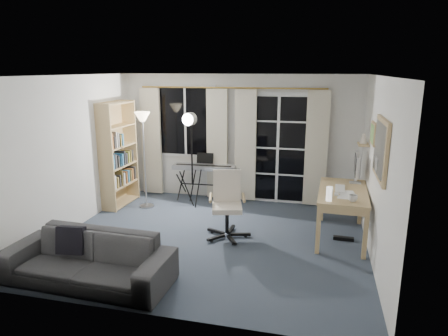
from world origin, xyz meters
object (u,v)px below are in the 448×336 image
(desk, at_px, (343,196))
(monitor, at_px, (356,166))
(keyboard_piano, at_px, (204,168))
(studio_light, at_px, (190,130))
(sofa, at_px, (87,252))
(mug, at_px, (353,197))
(office_chair, at_px, (227,198))
(bookshelf, at_px, (116,157))
(torchiere_lamp, at_px, (143,131))

(desk, bearing_deg, monitor, 68.52)
(keyboard_piano, height_order, desk, keyboard_piano)
(studio_light, bearing_deg, sofa, -84.11)
(studio_light, height_order, mug, studio_light)
(office_chair, xyz_separation_m, desk, (1.70, 0.29, 0.06))
(desk, relative_size, monitor, 2.63)
(bookshelf, height_order, torchiere_lamp, bookshelf)
(monitor, height_order, mug, monitor)
(bookshelf, height_order, sofa, bookshelf)
(studio_light, bearing_deg, torchiere_lamp, -148.98)
(desk, xyz_separation_m, sofa, (-2.98, -2.07, -0.26))
(office_chair, height_order, desk, office_chair)
(torchiere_lamp, distance_m, desk, 3.56)
(monitor, bearing_deg, bookshelf, -180.00)
(bookshelf, relative_size, monitor, 3.59)
(office_chair, relative_size, sofa, 0.50)
(keyboard_piano, bearing_deg, mug, -35.73)
(studio_light, distance_m, monitor, 2.89)
(office_chair, relative_size, monitor, 1.88)
(mug, bearing_deg, studio_light, 154.02)
(bookshelf, relative_size, sofa, 0.95)
(keyboard_piano, distance_m, monitor, 2.81)
(torchiere_lamp, height_order, mug, torchiere_lamp)
(keyboard_piano, bearing_deg, sofa, -101.32)
(keyboard_piano, bearing_deg, desk, -28.11)
(torchiere_lamp, bearing_deg, studio_light, 18.57)
(desk, distance_m, sofa, 3.63)
(sofa, bearing_deg, bookshelf, 113.05)
(monitor, bearing_deg, torchiere_lamp, -179.84)
(bookshelf, distance_m, desk, 4.06)
(bookshelf, bearing_deg, monitor, 0.15)
(torchiere_lamp, distance_m, office_chair, 2.10)
(keyboard_piano, bearing_deg, bookshelf, -162.06)
(keyboard_piano, distance_m, sofa, 3.29)
(desk, bearing_deg, torchiere_lamp, 172.62)
(studio_light, bearing_deg, desk, -5.12)
(desk, bearing_deg, keyboard_piano, 156.83)
(bookshelf, distance_m, office_chair, 2.50)
(keyboard_piano, bearing_deg, monitor, -17.96)
(sofa, bearing_deg, mug, 29.03)
(bookshelf, distance_m, mug, 4.25)
(torchiere_lamp, relative_size, mug, 14.44)
(studio_light, relative_size, office_chair, 1.76)
(monitor, bearing_deg, studio_light, 174.35)
(office_chair, xyz_separation_m, mug, (1.80, -0.21, 0.21))
(studio_light, distance_m, desk, 2.88)
(keyboard_piano, bearing_deg, studio_light, -116.63)
(studio_light, xyz_separation_m, office_chair, (0.95, -1.13, -0.83))
(torchiere_lamp, height_order, sofa, torchiere_lamp)
(office_chair, height_order, monitor, monitor)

